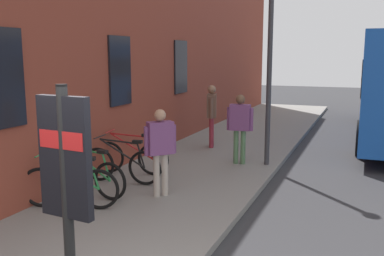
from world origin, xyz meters
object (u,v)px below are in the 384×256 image
transit_info_sign (66,174)px  street_lamp (270,44)px  bicycle_beside_lamp (88,176)px  pedestrian_by_facade (160,144)px  bicycle_mid_rack (70,187)px  bicycle_by_door (131,157)px  pedestrian_near_bus (240,122)px  bicycle_under_window (122,165)px  pedestrian_crossing_street (212,110)px

transit_info_sign → street_lamp: street_lamp is taller
bicycle_beside_lamp → pedestrian_by_facade: (0.53, -1.26, 0.62)m
street_lamp → bicycle_mid_rack: bearing=150.0°
bicycle_beside_lamp → bicycle_by_door: same height
pedestrian_near_bus → bicycle_beside_lamp: bearing=150.4°
bicycle_under_window → transit_info_sign: size_ratio=0.74×
pedestrian_crossing_street → pedestrian_near_bus: 2.02m
pedestrian_crossing_street → street_lamp: street_lamp is taller
bicycle_beside_lamp → transit_info_sign: 4.37m
bicycle_beside_lamp → street_lamp: bearing=-35.5°
pedestrian_near_bus → bicycle_by_door: bearing=132.3°
bicycle_mid_rack → bicycle_by_door: bearing=3.4°
bicycle_beside_lamp → pedestrian_near_bus: (3.46, -1.96, 0.65)m
transit_info_sign → pedestrian_near_bus: bearing=3.1°
pedestrian_by_facade → bicycle_by_door: bearing=49.2°
transit_info_sign → pedestrian_by_facade: size_ratio=1.45×
bicycle_under_window → bicycle_by_door: bearing=13.9°
pedestrian_crossing_street → pedestrian_by_facade: size_ratio=1.08×
bicycle_by_door → pedestrian_by_facade: pedestrian_by_facade is taller
bicycle_beside_lamp → pedestrian_crossing_street: size_ratio=0.99×
transit_info_sign → street_lamp: 7.26m
street_lamp → transit_info_sign: bearing=177.9°
bicycle_under_window → street_lamp: 4.41m
bicycle_beside_lamp → transit_info_sign: (-3.49, -2.34, 1.21)m
bicycle_beside_lamp → pedestrian_crossing_street: bearing=-7.7°
bicycle_by_door → street_lamp: street_lamp is taller
bicycle_beside_lamp → pedestrian_by_facade: size_ratio=1.07×
transit_info_sign → pedestrian_near_bus: transit_info_sign is taller
transit_info_sign → street_lamp: (7.14, -0.27, 1.29)m
bicycle_mid_rack → pedestrian_crossing_street: size_ratio=0.96×
bicycle_mid_rack → bicycle_under_window: 1.64m
pedestrian_crossing_street → pedestrian_by_facade: (-4.48, -0.59, -0.08)m
bicycle_by_door → pedestrian_near_bus: pedestrian_near_bus is taller
pedestrian_by_facade → pedestrian_near_bus: bearing=-13.4°
bicycle_under_window → pedestrian_crossing_street: 4.14m
pedestrian_crossing_street → street_lamp: 2.97m
bicycle_under_window → pedestrian_near_bus: 3.15m
pedestrian_crossing_street → pedestrian_near_bus: size_ratio=1.05×
pedestrian_near_bus → bicycle_mid_rack: bearing=155.9°
transit_info_sign → pedestrian_by_facade: transit_info_sign is taller
pedestrian_near_bus → pedestrian_by_facade: pedestrian_near_bus is taller
pedestrian_near_bus → pedestrian_by_facade: size_ratio=1.03×
transit_info_sign → pedestrian_crossing_street: 8.68m
bicycle_beside_lamp → pedestrian_crossing_street: pedestrian_crossing_street is taller
bicycle_under_window → street_lamp: bearing=-42.6°
transit_info_sign → pedestrian_by_facade: (4.03, 1.07, -0.59)m
street_lamp → pedestrian_near_bus: bearing=106.0°
pedestrian_by_facade → street_lamp: bearing=-23.3°
bicycle_by_door → street_lamp: 4.14m
pedestrian_crossing_street → bicycle_under_window: bearing=172.5°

